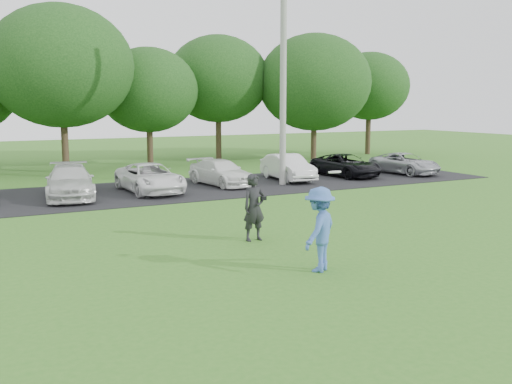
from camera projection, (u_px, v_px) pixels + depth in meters
ground at (331, 275)px, 12.07m from camera, size 100.00×100.00×0.00m
parking_lot at (151, 191)px, 23.49m from camera, size 32.00×6.50×0.03m
utility_pole at (283, 70)px, 24.57m from camera, size 0.28×0.28×10.00m
frisbee_player at (319, 229)px, 12.26m from camera, size 1.37×1.24×2.20m
camera_bystander at (254, 207)px, 15.00m from camera, size 0.67×0.47×1.78m
parked_cars at (128, 178)px, 22.94m from camera, size 28.81×4.76×1.24m
tree_row at (124, 80)px, 32.00m from camera, size 42.39×9.85×8.64m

